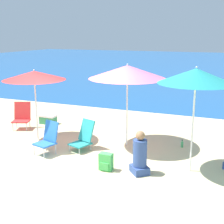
# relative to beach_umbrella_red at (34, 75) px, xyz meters

# --- Properties ---
(ground_plane) EXTENTS (60.00, 60.00, 0.00)m
(ground_plane) POSITION_rel_beach_umbrella_red_xyz_m (1.50, -1.05, -1.79)
(ground_plane) COLOR beige
(sea_water) EXTENTS (60.00, 40.00, 0.01)m
(sea_water) POSITION_rel_beach_umbrella_red_xyz_m (1.50, 24.13, -1.79)
(sea_water) COLOR #1E5699
(sea_water) RESTS_ON ground
(beach_umbrella_red) EXTENTS (1.67, 1.67, 1.95)m
(beach_umbrella_red) POSITION_rel_beach_umbrella_red_xyz_m (0.00, 0.00, 0.00)
(beach_umbrella_red) COLOR white
(beach_umbrella_red) RESTS_ON ground
(beach_umbrella_pink) EXTENTS (1.96, 1.96, 2.15)m
(beach_umbrella_pink) POSITION_rel_beach_umbrella_red_xyz_m (2.43, 0.53, 0.14)
(beach_umbrella_pink) COLOR white
(beach_umbrella_pink) RESTS_ON ground
(beach_umbrella_teal) EXTENTS (1.54, 1.54, 2.24)m
(beach_umbrella_teal) POSITION_rel_beach_umbrella_red_xyz_m (4.24, -0.48, 0.26)
(beach_umbrella_teal) COLOR white
(beach_umbrella_teal) RESTS_ON ground
(beach_chair_blue) EXTENTS (0.56, 0.61, 0.80)m
(beach_chair_blue) POSITION_rel_beach_umbrella_red_xyz_m (0.85, -0.76, -1.38)
(beach_chair_blue) COLOR silver
(beach_chair_blue) RESTS_ON ground
(beach_chair_teal) EXTENTS (0.58, 0.69, 0.75)m
(beach_chair_teal) POSITION_rel_beach_umbrella_red_xyz_m (1.53, -0.19, -1.46)
(beach_chair_teal) COLOR silver
(beach_chair_teal) RESTS_ON ground
(beach_chair_red) EXTENTS (0.64, 0.62, 0.81)m
(beach_chair_red) POSITION_rel_beach_umbrella_red_xyz_m (-1.09, 0.73, -1.38)
(beach_chair_red) COLOR silver
(beach_chair_red) RESTS_ON ground
(person_seated_near) EXTENTS (0.50, 0.50, 0.93)m
(person_seated_near) POSITION_rel_beach_umbrella_red_xyz_m (3.26, -0.99, -1.40)
(person_seated_near) COLOR #334C8C
(person_seated_near) RESTS_ON ground
(backpack_green) EXTENTS (0.29, 0.21, 0.38)m
(backpack_green) POSITION_rel_beach_umbrella_red_xyz_m (2.54, -1.12, -1.61)
(backpack_green) COLOR #47B756
(backpack_green) RESTS_ON ground
(water_bottle) EXTENTS (0.06, 0.06, 0.21)m
(water_bottle) POSITION_rel_beach_umbrella_red_xyz_m (3.83, 0.90, -1.71)
(water_bottle) COLOR #4CB266
(water_bottle) RESTS_ON ground
(cooler_box) EXTENTS (0.53, 0.30, 0.29)m
(cooler_box) POSITION_rel_beach_umbrella_red_xyz_m (-0.62, 1.45, -1.64)
(cooler_box) COLOR #338C59
(cooler_box) RESTS_ON ground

